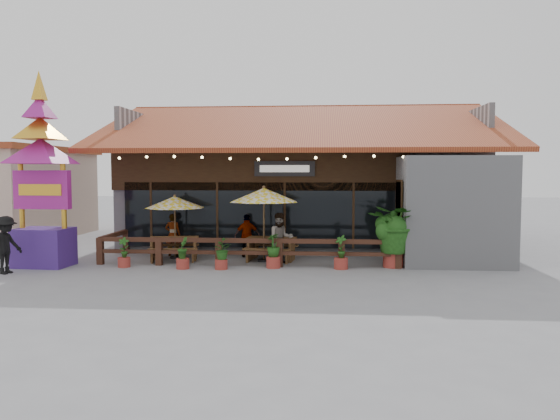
# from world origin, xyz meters

# --- Properties ---
(ground) EXTENTS (100.00, 100.00, 0.00)m
(ground) POSITION_xyz_m (0.00, 0.00, 0.00)
(ground) COLOR gray
(ground) RESTS_ON ground
(restaurant_building) EXTENTS (15.50, 14.73, 6.09)m
(restaurant_building) POSITION_xyz_m (0.26, 6.61, 2.21)
(restaurant_building) COLOR #B2B2B8
(restaurant_building) RESTS_ON ground
(patio_railing) EXTENTS (10.00, 2.60, 0.92)m
(patio_railing) POSITION_xyz_m (-2.25, -0.27, 0.61)
(patio_railing) COLOR #452518
(patio_railing) RESTS_ON ground
(umbrella_left) EXTENTS (2.68, 2.68, 2.29)m
(umbrella_left) POSITION_xyz_m (-4.37, 1.03, 2.00)
(umbrella_left) COLOR brown
(umbrella_left) RESTS_ON ground
(umbrella_right) EXTENTS (3.09, 3.09, 2.61)m
(umbrella_right) POSITION_xyz_m (-1.13, 0.60, 2.28)
(umbrella_right) COLOR brown
(umbrella_right) RESTS_ON ground
(picnic_table_left) EXTENTS (1.91, 1.73, 0.81)m
(picnic_table_left) POSITION_xyz_m (-4.29, 0.56, 0.54)
(picnic_table_left) COLOR brown
(picnic_table_left) RESTS_ON ground
(picnic_table_right) EXTENTS (1.87, 1.67, 0.81)m
(picnic_table_right) POSITION_xyz_m (-0.89, 0.76, 0.54)
(picnic_table_right) COLOR brown
(picnic_table_right) RESTS_ON ground
(thai_sign_tower) EXTENTS (2.64, 2.64, 6.79)m
(thai_sign_tower) POSITION_xyz_m (-8.18, -0.99, 3.59)
(thai_sign_tower) COLOR #43227C
(thai_sign_tower) RESTS_ON ground
(tropical_plant) EXTENTS (2.03, 2.17, 2.41)m
(tropical_plant) POSITION_xyz_m (3.18, -0.26, 1.38)
(tropical_plant) COLOR #9C332A
(tropical_plant) RESTS_ON ground
(diner_a) EXTENTS (0.57, 0.38, 1.56)m
(diner_a) POSITION_xyz_m (-4.59, 1.52, 0.78)
(diner_a) COLOR #342210
(diner_a) RESTS_ON ground
(diner_b) EXTENTS (0.97, 0.84, 1.72)m
(diner_b) POSITION_xyz_m (-0.51, 0.09, 0.86)
(diner_b) COLOR #342210
(diner_b) RESTS_ON ground
(diner_c) EXTENTS (0.97, 0.56, 1.55)m
(diner_c) POSITION_xyz_m (-1.83, 1.47, 0.78)
(diner_c) COLOR #342210
(diner_c) RESTS_ON ground
(pedestrian) EXTENTS (0.89, 1.25, 1.75)m
(pedestrian) POSITION_xyz_m (-8.66, -2.33, 0.88)
(pedestrian) COLOR black
(pedestrian) RESTS_ON ground
(planter_a) EXTENTS (0.40, 0.40, 0.98)m
(planter_a) POSITION_xyz_m (-5.52, -0.96, 0.41)
(planter_a) COLOR #9C332A
(planter_a) RESTS_ON ground
(planter_b) EXTENTS (0.42, 0.42, 1.02)m
(planter_b) POSITION_xyz_m (-3.55, -1.08, 0.46)
(planter_b) COLOR #9C332A
(planter_b) RESTS_ON ground
(planter_c) EXTENTS (0.77, 0.78, 0.97)m
(planter_c) POSITION_xyz_m (-2.31, -1.08, 0.55)
(planter_c) COLOR #9C332A
(planter_c) RESTS_ON ground
(planter_d) EXTENTS (0.59, 0.59, 1.11)m
(planter_d) POSITION_xyz_m (-0.68, -0.72, 0.54)
(planter_d) COLOR #9C332A
(planter_d) RESTS_ON ground
(planter_e) EXTENTS (0.46, 0.45, 1.09)m
(planter_e) POSITION_xyz_m (1.48, -0.73, 0.46)
(planter_e) COLOR #9C332A
(planter_e) RESTS_ON ground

